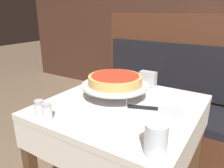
# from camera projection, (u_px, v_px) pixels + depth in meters

# --- Properties ---
(dining_table_front) EXTENTS (0.73, 0.73, 0.76)m
(dining_table_front) POSITION_uv_depth(u_px,v_px,m) (121.00, 123.00, 1.13)
(dining_table_front) COLOR beige
(dining_table_front) RESTS_ON ground_plane
(dining_table_rear) EXTENTS (0.60, 0.60, 0.77)m
(dining_table_rear) POSITION_uv_depth(u_px,v_px,m) (202.00, 64.00, 2.38)
(dining_table_rear) COLOR beige
(dining_table_rear) RESTS_ON ground_plane
(booth_bench) EXTENTS (1.55, 0.53, 1.18)m
(booth_bench) POSITION_uv_depth(u_px,v_px,m) (177.00, 118.00, 1.87)
(booth_bench) COLOR #4C2819
(booth_bench) RESTS_ON ground_plane
(back_wall_panel) EXTENTS (6.00, 0.04, 2.40)m
(back_wall_panel) POSITION_uv_depth(u_px,v_px,m) (208.00, 11.00, 2.57)
(back_wall_panel) COLOR #3D2319
(back_wall_panel) RESTS_ON ground_plane
(pizza_pan_stand) EXTENTS (0.35, 0.35, 0.08)m
(pizza_pan_stand) POSITION_uv_depth(u_px,v_px,m) (115.00, 86.00, 1.14)
(pizza_pan_stand) COLOR #ADADB2
(pizza_pan_stand) RESTS_ON dining_table_front
(deep_dish_pizza) EXTENTS (0.28, 0.28, 0.05)m
(deep_dish_pizza) POSITION_uv_depth(u_px,v_px,m) (115.00, 80.00, 1.13)
(deep_dish_pizza) COLOR tan
(deep_dish_pizza) RESTS_ON pizza_pan_stand
(pizza_server) EXTENTS (0.26, 0.14, 0.01)m
(pizza_server) POSITION_uv_depth(u_px,v_px,m) (158.00, 109.00, 1.02)
(pizza_server) COLOR #BCBCC1
(pizza_server) RESTS_ON dining_table_front
(water_glass_near) EXTENTS (0.08, 0.08, 0.10)m
(water_glass_near) POSITION_uv_depth(u_px,v_px,m) (156.00, 138.00, 0.70)
(water_glass_near) COLOR silver
(water_glass_near) RESTS_ON dining_table_front
(salt_shaker) EXTENTS (0.04, 0.04, 0.08)m
(salt_shaker) POSITION_uv_depth(u_px,v_px,m) (39.00, 108.00, 0.95)
(salt_shaker) COLOR silver
(salt_shaker) RESTS_ON dining_table_front
(pepper_shaker) EXTENTS (0.04, 0.04, 0.07)m
(pepper_shaker) POSITION_uv_depth(u_px,v_px,m) (47.00, 111.00, 0.93)
(pepper_shaker) COLOR silver
(pepper_shaker) RESTS_ON dining_table_front
(napkin_holder) EXTENTS (0.10, 0.05, 0.09)m
(napkin_holder) POSITION_uv_depth(u_px,v_px,m) (149.00, 79.00, 1.33)
(napkin_holder) COLOR #B2B2B7
(napkin_holder) RESTS_ON dining_table_front
(condiment_caddy) EXTENTS (0.14, 0.14, 0.17)m
(condiment_caddy) POSITION_uv_depth(u_px,v_px,m) (210.00, 48.00, 2.35)
(condiment_caddy) COLOR black
(condiment_caddy) RESTS_ON dining_table_rear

